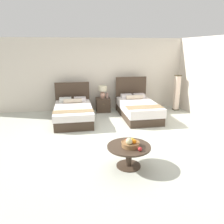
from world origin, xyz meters
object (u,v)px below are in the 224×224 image
object	(u,v)px
fruit_bowl	(130,143)
floor_lamp_corner	(177,93)
bed_near_window	(73,112)
bed_near_corner	(138,108)
coffee_table	(129,151)
loose_apple	(140,149)
table_lamp	(103,90)
vase	(107,95)
nightstand	(103,105)

from	to	relation	value
fruit_bowl	floor_lamp_corner	distance (m)	4.91
bed_near_window	bed_near_corner	distance (m)	2.24
bed_near_corner	floor_lamp_corner	bearing A→B (deg)	21.21
fruit_bowl	coffee_table	bearing A→B (deg)	115.89
coffee_table	loose_apple	bearing A→B (deg)	-59.23
bed_near_window	fruit_bowl	bearing A→B (deg)	-71.05
bed_near_corner	fruit_bowl	world-z (taller)	bed_near_corner
fruit_bowl	bed_near_window	bearing A→B (deg)	108.95
bed_near_corner	floor_lamp_corner	xyz separation A→B (m)	(1.75, 0.68, 0.36)
table_lamp	loose_apple	size ratio (longest dim) A/B	5.56
bed_near_corner	vase	distance (m)	1.34
nightstand	fruit_bowl	xyz separation A→B (m)	(0.02, -4.24, 0.27)
table_lamp	fruit_bowl	distance (m)	4.27
table_lamp	loose_apple	distance (m)	4.49
nightstand	table_lamp	distance (m)	0.55
coffee_table	floor_lamp_corner	distance (m)	4.90
floor_lamp_corner	bed_near_corner	bearing A→B (deg)	-158.79
bed_near_window	table_lamp	xyz separation A→B (m)	(1.12, 0.94, 0.53)
nightstand	vase	xyz separation A→B (m)	(0.16, -0.04, 0.37)
table_lamp	coffee_table	distance (m)	4.24
bed_near_window	fruit_bowl	distance (m)	3.52
bed_near_window	nightstand	xyz separation A→B (m)	(1.12, 0.92, -0.02)
bed_near_corner	coffee_table	size ratio (longest dim) A/B	2.43
bed_near_corner	floor_lamp_corner	distance (m)	1.91
bed_near_corner	floor_lamp_corner	world-z (taller)	floor_lamp_corner
fruit_bowl	loose_apple	distance (m)	0.26
coffee_table	loose_apple	distance (m)	0.35
bed_near_window	coffee_table	distance (m)	3.47
bed_near_window	vase	bearing A→B (deg)	34.33
nightstand	coffee_table	xyz separation A→B (m)	(-0.01, -4.20, 0.08)
coffee_table	fruit_bowl	world-z (taller)	fruit_bowl
table_lamp	vase	xyz separation A→B (m)	(0.16, -0.06, -0.19)
nightstand	coffee_table	bearing A→B (deg)	-90.07
vase	floor_lamp_corner	world-z (taller)	floor_lamp_corner
coffee_table	nightstand	bearing A→B (deg)	89.93
bed_near_window	loose_apple	world-z (taller)	bed_near_window
bed_near_corner	nightstand	size ratio (longest dim) A/B	4.10
table_lamp	floor_lamp_corner	bearing A→B (deg)	-5.18
coffee_table	floor_lamp_corner	bearing A→B (deg)	54.05
nightstand	coffee_table	world-z (taller)	nightstand
bed_near_window	loose_apple	distance (m)	3.77
bed_near_corner	coffee_table	world-z (taller)	bed_near_corner
nightstand	vase	distance (m)	0.40
vase	coffee_table	world-z (taller)	vase
table_lamp	fruit_bowl	xyz separation A→B (m)	(0.02, -4.26, -0.28)
bed_near_window	vase	size ratio (longest dim) A/B	10.40
bed_near_window	fruit_bowl	size ratio (longest dim) A/B	5.66
coffee_table	floor_lamp_corner	world-z (taller)	floor_lamp_corner
table_lamp	nightstand	bearing A→B (deg)	-90.00
vase	floor_lamp_corner	size ratio (longest dim) A/B	0.15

